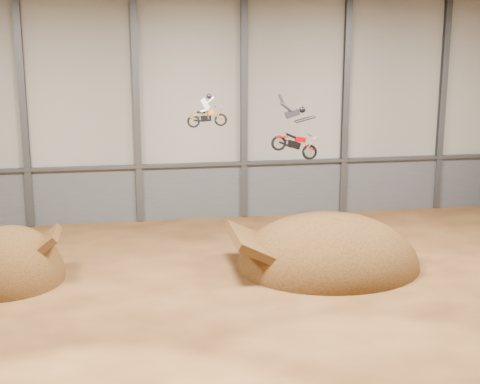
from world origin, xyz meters
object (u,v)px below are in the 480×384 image
fmx_rider_a (207,109)px  fmx_rider_b (292,128)px  takeoff_ramp (11,280)px  landing_ramp (328,266)px

fmx_rider_a → fmx_rider_b: 4.41m
takeoff_ramp → fmx_rider_a: size_ratio=3.05×
fmx_rider_b → fmx_rider_a: bearing=155.5°
takeoff_ramp → fmx_rider_b: (13.58, -0.88, 7.14)m
takeoff_ramp → fmx_rider_b: fmx_rider_b is taller
landing_ramp → fmx_rider_a: bearing=162.5°
fmx_rider_b → takeoff_ramp: bearing=179.8°
takeoff_ramp → landing_ramp: 15.64m
takeoff_ramp → fmx_rider_b: size_ratio=1.95×
takeoff_ramp → fmx_rider_a: fmx_rider_a is taller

